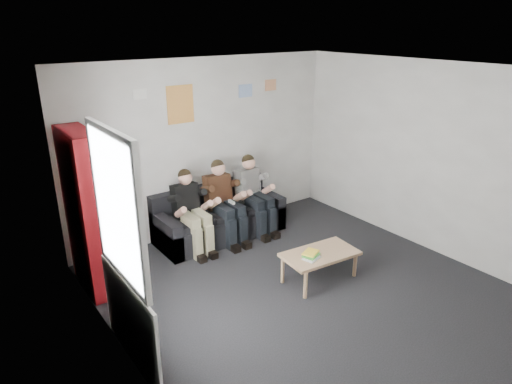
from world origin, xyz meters
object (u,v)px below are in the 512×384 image
coffee_table (320,256)px  person_right (255,195)px  sofa (219,219)px  person_middle (225,202)px  person_left (192,212)px  bookshelf (88,212)px

coffee_table → person_right: size_ratio=0.79×
coffee_table → person_right: (0.20, 1.71, 0.27)m
sofa → person_middle: (-0.00, -0.19, 0.34)m
person_right → person_left: bearing=174.1°
bookshelf → coffee_table: bookshelf is taller
person_middle → person_right: size_ratio=1.01×
sofa → person_left: 0.67m
bookshelf → person_right: size_ratio=1.64×
coffee_table → person_middle: 1.77m
coffee_table → person_middle: bearing=101.9°
person_middle → sofa: bearing=95.5°
coffee_table → person_middle: person_middle is taller
person_left → person_middle: bearing=0.0°
sofa → coffee_table: sofa is taller
bookshelf → coffee_table: (2.39, -1.57, -0.67)m
sofa → person_left: (-0.56, -0.19, 0.32)m
coffee_table → person_left: person_left is taller
bookshelf → person_middle: bookshelf is taller
person_middle → person_right: 0.56m
coffee_table → person_right: bearing=83.4°
sofa → bookshelf: bearing=-171.0°
person_right → person_middle: bearing=174.3°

